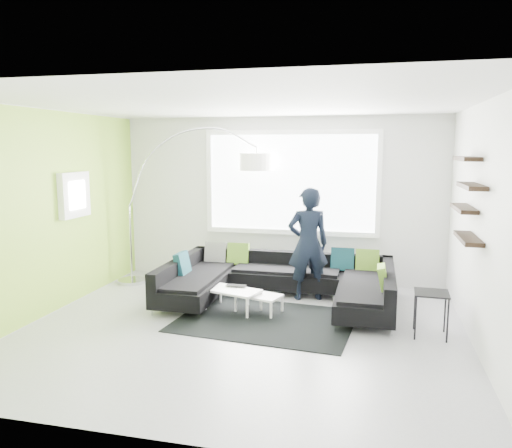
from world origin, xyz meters
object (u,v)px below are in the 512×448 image
Objects in this scene: person at (308,244)px; laptop at (235,287)px; coffee_table at (246,301)px; side_table at (431,314)px; arc_lamp at (129,206)px; sectional_sofa at (279,283)px.

laptop is (-0.94, -0.71, -0.53)m from person.
side_table is at bearing 8.84° from coffee_table.
person is (3.04, -0.22, -0.46)m from arc_lamp.
sectional_sofa is at bearing -22.78° from arc_lamp.
laptop is at bearing -34.38° from arc_lamp.
laptop is at bearing 168.56° from coffee_table.
sectional_sofa is 0.66m from laptop.
side_table is 1.86× the size of laptop.
coffee_table is 0.56× the size of person.
person is at bearing -14.63° from arc_lamp.
coffee_table is at bearing -29.46° from laptop.
side_table is at bearing -21.50° from sectional_sofa.
coffee_table is 0.36× the size of arc_lamp.
person is 5.74× the size of laptop.
arc_lamp reaches higher than laptop.
arc_lamp reaches higher than coffee_table.
sectional_sofa is 2.19m from side_table.
sectional_sofa reaches higher than laptop.
person reaches higher than side_table.
person is (0.76, 0.81, 0.70)m from coffee_table.
sectional_sofa is at bearing 67.06° from coffee_table.
side_table reaches higher than laptop.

